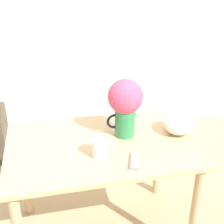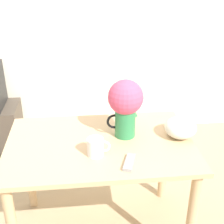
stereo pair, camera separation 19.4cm
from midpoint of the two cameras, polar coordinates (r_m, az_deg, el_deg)
wall_back at (r=3.21m, az=-3.96°, el=17.53°), size 8.00×0.05×2.60m
table at (r=2.02m, az=0.59°, el=-8.55°), size 1.16×0.77×0.75m
flower_vase at (r=1.93m, az=5.36°, el=1.51°), size 0.23×0.22×0.38m
coffee_mug at (r=1.80m, az=0.15°, el=-6.51°), size 0.14×0.10×0.11m
white_bowl at (r=2.05m, az=15.10°, el=-2.85°), size 0.20×0.20×0.13m
remote_control at (r=1.76m, az=6.39°, el=-9.25°), size 0.10×0.16×0.02m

